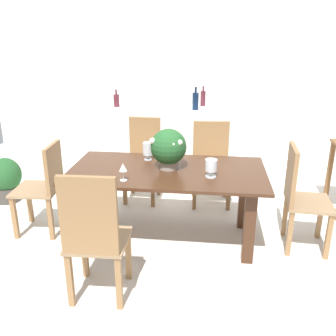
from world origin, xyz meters
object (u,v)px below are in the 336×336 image
object	(u,v)px
chair_near_left	(94,234)
wine_bottle_amber	(195,101)
wine_bottle_green	(203,98)
crystal_vase_left	(148,149)
chair_head_end	(45,184)
crystal_vase_center_near	(211,166)
wine_glass	(123,168)
chair_far_right	(211,158)
dining_table	(167,183)
chair_far_left	(143,155)
kitchen_counter	(168,142)
wine_bottle_dark	(116,100)
flower_centerpiece	(168,148)
chair_foot_end	(299,193)
potted_plant_floor	(6,179)

from	to	relation	value
chair_near_left	wine_bottle_amber	world-z (taller)	wine_bottle_amber
wine_bottle_green	crystal_vase_left	bearing A→B (deg)	-106.07
chair_head_end	crystal_vase_center_near	xyz separation A→B (m)	(1.65, -0.15, 0.31)
crystal_vase_left	wine_glass	world-z (taller)	crystal_vase_left
chair_far_right	dining_table	bearing A→B (deg)	-116.93
chair_far_left	crystal_vase_center_near	world-z (taller)	chair_far_left
dining_table	chair_near_left	distance (m)	1.08
kitchen_counter	wine_bottle_green	size ratio (longest dim) A/B	7.11
wine_bottle_dark	wine_bottle_green	bearing A→B (deg)	9.33
chair_near_left	dining_table	bearing A→B (deg)	-114.25
chair_head_end	flower_centerpiece	world-z (taller)	flower_centerpiece
dining_table	wine_bottle_amber	xyz separation A→B (m)	(0.18, 1.69, 0.51)
chair_foot_end	dining_table	bearing A→B (deg)	93.93
kitchen_counter	potted_plant_floor	distance (m)	2.20
chair_head_end	chair_foot_end	size ratio (longest dim) A/B	0.94
wine_glass	chair_foot_end	bearing A→B (deg)	11.73
chair_foot_end	kitchen_counter	size ratio (longest dim) A/B	0.50
crystal_vase_center_near	wine_bottle_amber	bearing A→B (deg)	97.36
wine_glass	wine_bottle_dark	bearing A→B (deg)	105.41
chair_far_left	wine_bottle_dark	distance (m)	1.10
chair_head_end	crystal_vase_left	world-z (taller)	chair_head_end
chair_head_end	chair_near_left	size ratio (longest dim) A/B	0.88
crystal_vase_center_near	wine_bottle_amber	xyz separation A→B (m)	(-0.24, 1.84, 0.27)
wine_bottle_amber	potted_plant_floor	world-z (taller)	wine_bottle_amber
flower_centerpiece	kitchen_counter	size ratio (longest dim) A/B	0.19
chair_far_left	crystal_vase_center_near	size ratio (longest dim) A/B	6.05
wine_glass	chair_far_right	bearing A→B (deg)	60.04
dining_table	flower_centerpiece	world-z (taller)	flower_centerpiece
chair_foot_end	wine_bottle_dark	size ratio (longest dim) A/B	4.20
kitchen_counter	wine_bottle_green	bearing A→B (deg)	20.53
chair_head_end	crystal_vase_left	size ratio (longest dim) A/B	5.13
dining_table	crystal_vase_left	world-z (taller)	crystal_vase_left
chair_far_left	kitchen_counter	xyz separation A→B (m)	(0.21, 0.83, -0.06)
dining_table	potted_plant_floor	xyz separation A→B (m)	(-2.06, 0.66, -0.31)
dining_table	potted_plant_floor	distance (m)	2.19
potted_plant_floor	chair_far_left	bearing A→B (deg)	11.24
dining_table	wine_bottle_dark	xyz separation A→B (m)	(-0.93, 1.80, 0.48)
crystal_vase_left	crystal_vase_center_near	bearing A→B (deg)	-32.97
chair_foot_end	crystal_vase_center_near	xyz separation A→B (m)	(-0.83, -0.15, 0.28)
wine_bottle_amber	dining_table	bearing A→B (deg)	-95.94
dining_table	chair_far_left	distance (m)	1.07
flower_centerpiece	wine_bottle_dark	xyz separation A→B (m)	(-0.94, 1.77, 0.14)
wine_bottle_green	chair_far_left	bearing A→B (deg)	-124.05
chair_far_right	chair_foot_end	distance (m)	1.29
chair_foot_end	wine_bottle_amber	world-z (taller)	wine_bottle_amber
crystal_vase_left	wine_bottle_amber	distance (m)	1.50
kitchen_counter	potted_plant_floor	size ratio (longest dim) A/B	3.61
chair_far_right	wine_bottle_amber	bearing A→B (deg)	104.09
dining_table	chair_far_right	xyz separation A→B (m)	(0.41, 0.99, -0.05)
crystal_vase_left	potted_plant_floor	size ratio (longest dim) A/B	0.33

